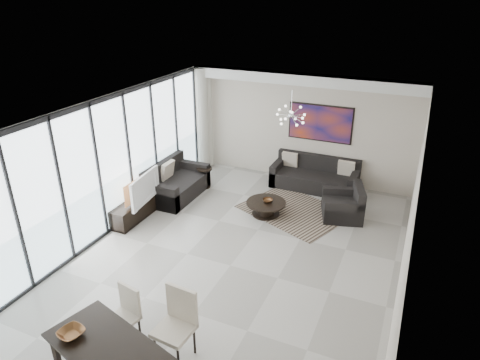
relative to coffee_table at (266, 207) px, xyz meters
The scene contains 18 objects.
room_shell 2.57m from the coffee_table, 75.66° to the right, with size 6.00×9.00×2.90m.
window_wall 3.74m from the coffee_table, 141.95° to the right, with size 0.37×8.95×2.90m.
soffit 3.36m from the coffee_table, 87.56° to the left, with size 5.98×0.40×0.26m, color white.
painting 2.80m from the coffee_table, 75.63° to the left, with size 1.68×0.04×0.98m, color #AD3818.
chandelier 2.23m from the coffee_table, 40.71° to the left, with size 0.66×0.66×0.71m.
rug 0.73m from the coffee_table, 38.09° to the left, with size 2.30×1.77×0.01m, color black.
coffee_table is the anchor object (origin of this frame).
bowl_coffee 0.18m from the coffee_table, 28.93° to the left, with size 0.23×0.23×0.07m, color brown.
sofa_main 2.02m from the coffee_table, 71.04° to the left, with size 2.22×0.91×0.81m.
loveseat 2.46m from the coffee_table, behind, with size 0.99×1.76×0.88m.
armchair 1.79m from the coffee_table, 20.39° to the left, with size 1.11×1.14×0.78m.
side_table 2.14m from the coffee_table, 159.84° to the left, with size 0.40×0.40×0.56m.
tv_console 3.00m from the coffee_table, 153.00° to the right, with size 0.40×1.43×0.45m, color black.
television 2.90m from the coffee_table, 152.18° to the right, with size 1.17×0.15×0.67m, color gray.
dining_table 5.29m from the coffee_table, 91.98° to the right, with size 1.91×1.31×0.72m.
dining_chair_nw 4.50m from the coffee_table, 97.01° to the right, with size 0.49×0.49×0.91m.
dining_chair_ne 4.42m from the coffee_table, 85.91° to the right, with size 0.54×0.54×1.10m.
bowl_dining 5.38m from the coffee_table, 97.97° to the right, with size 0.33×0.33×0.08m, color brown.
Camera 1 is at (2.90, -6.13, 4.92)m, focal length 32.00 mm.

